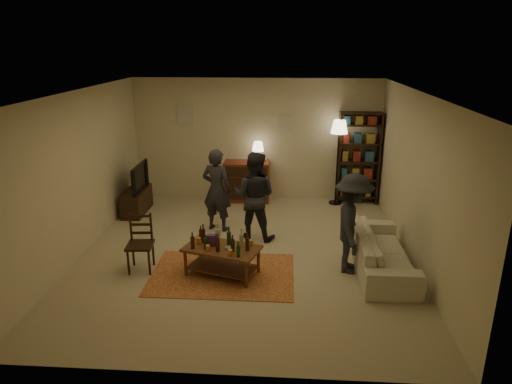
# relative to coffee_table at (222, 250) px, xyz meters

# --- Properties ---
(floor) EXTENTS (6.00, 6.00, 0.00)m
(floor) POSITION_rel_coffee_table_xyz_m (0.29, 0.76, -0.41)
(floor) COLOR #C6B793
(floor) RESTS_ON ground
(room_shell) EXTENTS (6.00, 6.00, 6.00)m
(room_shell) POSITION_rel_coffee_table_xyz_m (-0.36, 3.74, 1.40)
(room_shell) COLOR beige
(room_shell) RESTS_ON ground
(rug) EXTENTS (2.20, 1.50, 0.01)m
(rug) POSITION_rel_coffee_table_xyz_m (0.01, -0.00, -0.40)
(rug) COLOR maroon
(rug) RESTS_ON ground
(coffee_table) EXTENTS (1.26, 0.93, 0.80)m
(coffee_table) POSITION_rel_coffee_table_xyz_m (0.00, 0.00, 0.00)
(coffee_table) COLOR brown
(coffee_table) RESTS_ON ground
(dining_chair) EXTENTS (0.43, 0.43, 0.92)m
(dining_chair) POSITION_rel_coffee_table_xyz_m (-1.30, 0.12, 0.07)
(dining_chair) COLOR black
(dining_chair) RESTS_ON ground
(tv_stand) EXTENTS (0.40, 1.00, 1.06)m
(tv_stand) POSITION_rel_coffee_table_xyz_m (-2.16, 2.56, -0.02)
(tv_stand) COLOR black
(tv_stand) RESTS_ON ground
(dresser) EXTENTS (1.00, 0.50, 1.36)m
(dresser) POSITION_rel_coffee_table_xyz_m (0.10, 3.48, 0.07)
(dresser) COLOR maroon
(dresser) RESTS_ON ground
(bookshelf) EXTENTS (0.90, 0.34, 2.02)m
(bookshelf) POSITION_rel_coffee_table_xyz_m (2.54, 3.54, 0.62)
(bookshelf) COLOR black
(bookshelf) RESTS_ON ground
(floor_lamp) EXTENTS (0.36, 0.36, 1.87)m
(floor_lamp) POSITION_rel_coffee_table_xyz_m (2.07, 3.41, 1.18)
(floor_lamp) COLOR black
(floor_lamp) RESTS_ON ground
(sofa) EXTENTS (0.81, 2.08, 0.61)m
(sofa) POSITION_rel_coffee_table_xyz_m (2.49, 0.36, -0.10)
(sofa) COLOR beige
(sofa) RESTS_ON ground
(person_left) EXTENTS (0.66, 0.53, 1.58)m
(person_left) POSITION_rel_coffee_table_xyz_m (-0.33, 1.78, 0.38)
(person_left) COLOR #26252C
(person_left) RESTS_ON ground
(person_right) EXTENTS (0.91, 0.78, 1.62)m
(person_right) POSITION_rel_coffee_table_xyz_m (0.40, 1.43, 0.40)
(person_right) COLOR #23232A
(person_right) RESTS_ON ground
(person_by_sofa) EXTENTS (0.69, 1.08, 1.58)m
(person_by_sofa) POSITION_rel_coffee_table_xyz_m (1.99, 0.27, 0.38)
(person_by_sofa) COLOR #24252B
(person_by_sofa) RESTS_ON ground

